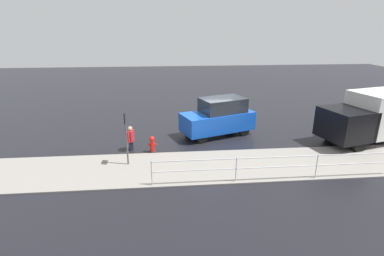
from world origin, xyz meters
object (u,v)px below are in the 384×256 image
(delivery_truck, at_px, (374,116))
(sign_post, at_px, (126,131))
(fire_hydrant, at_px, (152,144))
(pedestrian, at_px, (131,137))
(moving_hatchback, at_px, (219,117))

(delivery_truck, bearing_deg, sign_post, 8.12)
(fire_hydrant, bearing_deg, delivery_truck, -177.72)
(pedestrian, bearing_deg, moving_hatchback, -158.80)
(pedestrian, distance_m, sign_post, 1.88)
(pedestrian, relative_size, sign_post, 0.51)
(delivery_truck, xyz_separation_m, sign_post, (12.34, 1.76, 0.20))
(fire_hydrant, bearing_deg, pedestrian, -18.42)
(delivery_truck, xyz_separation_m, fire_hydrant, (11.33, 0.45, -0.97))
(pedestrian, bearing_deg, delivery_truck, -179.51)
(delivery_truck, relative_size, fire_hydrant, 7.14)
(moving_hatchback, distance_m, fire_hydrant, 4.20)
(sign_post, bearing_deg, pedestrian, -89.10)
(fire_hydrant, height_order, sign_post, sign_post)
(moving_hatchback, distance_m, sign_post, 5.75)
(moving_hatchback, bearing_deg, sign_post, 36.93)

